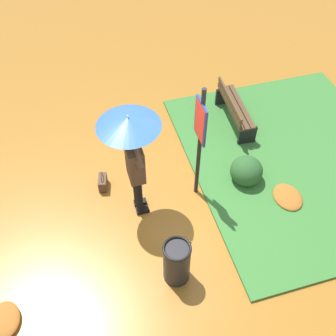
% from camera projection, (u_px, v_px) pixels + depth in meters
% --- Properties ---
extents(ground_plane, '(18.00, 18.00, 0.00)m').
position_uv_depth(ground_plane, '(157.00, 210.00, 6.92)').
color(ground_plane, '#9E6623').
extents(grass_verge, '(4.80, 4.00, 0.05)m').
position_uv_depth(grass_verge, '(295.00, 159.00, 7.69)').
color(grass_verge, '#387533').
rests_on(grass_verge, ground_plane).
extents(person_with_umbrella, '(0.96, 0.96, 2.04)m').
position_uv_depth(person_with_umbrella, '(132.00, 143.00, 5.84)').
color(person_with_umbrella, black).
rests_on(person_with_umbrella, ground_plane).
extents(info_sign_post, '(0.44, 0.07, 2.30)m').
position_uv_depth(info_sign_post, '(200.00, 133.00, 6.12)').
color(info_sign_post, black).
rests_on(info_sign_post, ground_plane).
extents(handbag, '(0.32, 0.20, 0.37)m').
position_uv_depth(handbag, '(103.00, 182.00, 7.18)').
color(handbag, '#4C3323').
rests_on(handbag, ground_plane).
extents(park_bench, '(1.40, 0.45, 0.75)m').
position_uv_depth(park_bench, '(234.00, 109.00, 8.10)').
color(park_bench, black).
rests_on(park_bench, ground_plane).
extents(trash_bin, '(0.42, 0.42, 0.83)m').
position_uv_depth(trash_bin, '(177.00, 262.00, 5.79)').
color(trash_bin, black).
rests_on(trash_bin, ground_plane).
extents(shrub_cluster, '(0.65, 0.59, 0.53)m').
position_uv_depth(shrub_cluster, '(246.00, 170.00, 7.21)').
color(shrub_cluster, '#285628').
rests_on(shrub_cluster, ground_plane).
extents(leaf_pile_near_person, '(0.56, 0.45, 0.12)m').
position_uv_depth(leaf_pile_near_person, '(4.00, 320.00, 5.59)').
color(leaf_pile_near_person, '#A86023').
rests_on(leaf_pile_near_person, ground_plane).
extents(leaf_pile_by_bench, '(0.62, 0.50, 0.14)m').
position_uv_depth(leaf_pile_by_bench, '(288.00, 197.00, 7.03)').
color(leaf_pile_by_bench, '#A86023').
rests_on(leaf_pile_by_bench, ground_plane).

